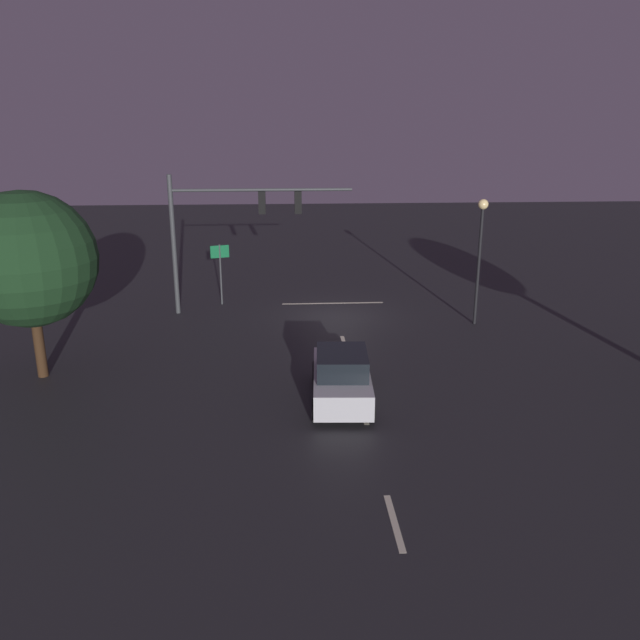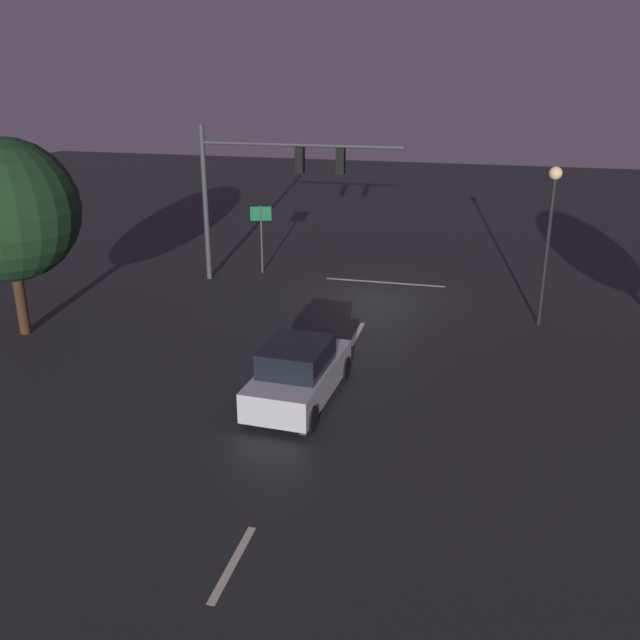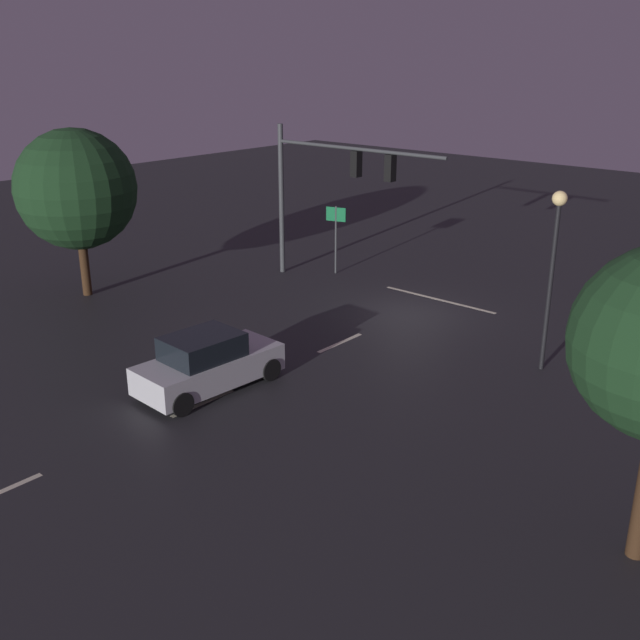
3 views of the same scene
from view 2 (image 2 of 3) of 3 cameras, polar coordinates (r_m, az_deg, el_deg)
The scene contains 10 objects.
ground_plane at distance 27.66m, azimuth 4.61°, elevation 1.80°, with size 80.00×80.00×0.00m, color #232326.
traffic_signal_assembly at distance 28.58m, azimuth -4.34°, elevation 11.58°, with size 8.23×0.47×6.39m.
lane_dash_far at distance 23.95m, azimuth 3.03°, elevation -1.13°, with size 2.20×0.16×0.01m, color beige.
lane_dash_mid at distance 18.61m, azimuth -0.54°, elevation -7.68°, with size 2.20×0.16×0.01m, color beige.
lane_dash_near at distance 13.83m, azimuth -7.09°, elevation -19.00°, with size 2.20×0.16×0.01m, color beige.
stop_bar at distance 29.65m, azimuth 5.29°, elevation 3.06°, with size 5.00×0.16×0.01m, color beige.
car_approaching at distance 19.05m, azimuth -1.76°, elevation -4.34°, with size 2.11×4.45×1.70m.
street_lamp_left_kerb at distance 24.94m, azimuth 18.21°, elevation 7.89°, with size 0.44×0.44×5.51m.
route_sign at distance 30.49m, azimuth -4.80°, elevation 7.72°, with size 0.88×0.32×2.98m.
tree_right_near at distance 24.94m, azimuth -24.09°, elevation 8.14°, with size 4.63×4.63×6.56m.
Camera 2 is at (-4.11, 25.92, 8.72)m, focal length 39.41 mm.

